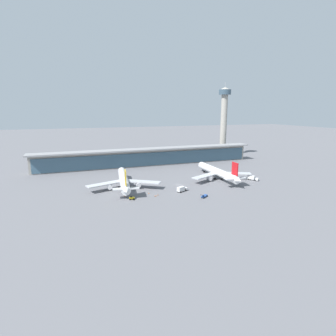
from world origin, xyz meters
TOP-DOWN VIEW (x-y plane):
  - ground_plane at (0.00, 0.00)m, footprint 1200.00×1200.00m
  - airliner_left_stand at (-34.22, 5.65)m, footprint 44.63×58.50m
  - airliner_centre_stand at (31.49, 4.15)m, footprint 45.04×58.47m
  - service_truck_near_nose_white at (52.37, -6.90)m, footprint 5.68×7.46m
  - service_truck_under_wing_blue at (3.71, -28.63)m, footprint 6.28×5.11m
  - service_truck_mid_apron_yellow at (-34.65, -18.37)m, footprint 3.06×2.06m
  - service_truck_by_tail_white at (-3.78, -14.64)m, footprint 7.60×5.12m
  - terminal_building at (0.00, 65.68)m, footprint 191.97×12.80m
  - control_tower at (85.75, 86.70)m, footprint 12.00×12.00m
  - safety_cone_alpha at (-37.39, -11.78)m, footprint 0.62×0.62m
  - safety_cone_bravo at (-21.29, -17.53)m, footprint 0.62×0.62m
  - safety_cone_charlie at (-20.56, -17.52)m, footprint 0.62×0.62m
  - safety_cone_delta at (-19.18, -16.31)m, footprint 0.62×0.62m
  - safety_cone_echo at (-23.20, -11.97)m, footprint 0.62×0.62m

SIDE VIEW (x-z plane):
  - ground_plane at x=0.00m, z-range 0.00..0.00m
  - safety_cone_alpha at x=-37.39m, z-range -0.03..0.67m
  - safety_cone_bravo at x=-21.29m, z-range -0.03..0.67m
  - safety_cone_charlie at x=-20.56m, z-range -0.03..0.67m
  - safety_cone_delta at x=-19.18m, z-range -0.03..0.67m
  - safety_cone_echo at x=-23.20m, z-range -0.03..0.67m
  - service_truck_under_wing_blue at x=3.71m, z-range -0.54..2.16m
  - service_truck_mid_apron_yellow at x=-34.65m, z-range -0.15..1.90m
  - service_truck_near_nose_white at x=52.37m, z-range 0.14..3.24m
  - service_truck_by_tail_white at x=-3.78m, z-range 0.14..3.24m
  - airliner_left_stand at x=-34.22m, z-range -2.89..12.71m
  - airliner_centre_stand at x=31.49m, z-range -2.89..12.71m
  - terminal_building at x=0.00m, z-range 0.27..15.47m
  - control_tower at x=85.75m, z-range 3.33..78.02m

